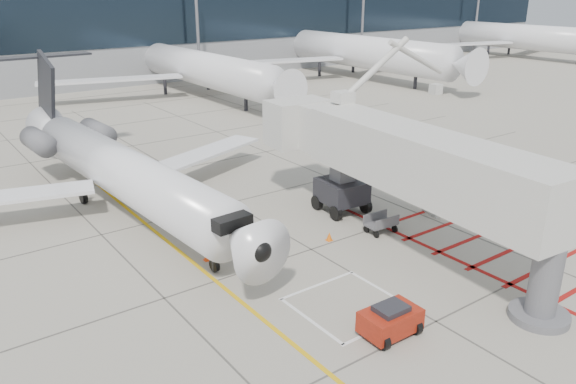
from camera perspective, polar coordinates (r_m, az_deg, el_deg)
ground_plane at (r=25.87m, az=7.94°, el=-8.96°), size 260.00×260.00×0.00m
regional_jet at (r=31.12m, az=-14.93°, el=3.69°), size 26.13×32.11×8.05m
jet_bridge at (r=27.41m, az=13.62°, el=1.64°), size 11.32×21.03×8.11m
pushback_tug at (r=22.13m, az=10.35°, el=-12.61°), size 2.29×1.46×1.32m
baggage_cart at (r=30.58m, az=9.42°, el=-3.16°), size 1.72×1.14×1.05m
ground_power_unit at (r=34.06m, az=15.70°, el=-0.52°), size 2.47×1.75×1.78m
cone_nose at (r=27.61m, az=-8.25°, el=-6.47°), size 0.32×0.32×0.44m
cone_side at (r=29.44m, az=4.21°, el=-4.51°), size 0.33×0.33×0.46m
terminal_building at (r=90.00m, az=-19.96°, el=15.62°), size 180.00×28.00×14.00m
terminal_glass_band at (r=76.62m, az=-16.83°, el=16.08°), size 180.00×0.10×6.00m
bg_aircraft_c at (r=69.64m, az=-9.73°, el=14.54°), size 35.35×39.27×11.78m
bg_aircraft_d at (r=83.54m, az=6.12°, el=16.11°), size 39.58×43.98×13.19m
bg_aircraft_e at (r=114.31m, az=21.91°, el=15.91°), size 39.20×43.56×13.07m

